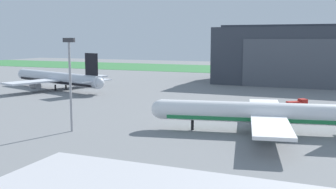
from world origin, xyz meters
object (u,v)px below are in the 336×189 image
at_px(airliner_near_left, 264,113).
at_px(apron_light_mast, 70,77).
at_px(pushback_tractor, 298,103).
at_px(airliner_far_right, 57,78).

distance_m(airliner_near_left, apron_light_mast, 36.63).
relative_size(airliner_near_left, pushback_tractor, 7.86).
bearing_deg(airliner_far_right, pushback_tractor, -4.78).
bearing_deg(airliner_near_left, pushback_tractor, 82.83).
distance_m(airliner_far_right, airliner_near_left, 84.11).
xyz_separation_m(pushback_tractor, apron_light_mast, (-37.81, -43.04, 9.31)).
height_order(airliner_far_right, pushback_tractor, airliner_far_right).
bearing_deg(pushback_tractor, airliner_far_right, 175.22).
xyz_separation_m(airliner_far_right, pushback_tractor, (79.15, -6.62, -2.78)).
height_order(airliner_near_left, pushback_tractor, airliner_near_left).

